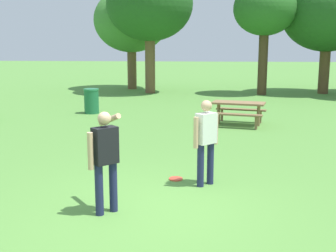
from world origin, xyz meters
The scene contains 10 objects.
ground_plane centered at (0.00, 0.00, 0.00)m, with size 120.00×120.00×0.00m, color #568E3D.
person_thrower centered at (0.96, 1.39, 0.94)m, with size 0.46×0.45×1.64m.
person_catcher centered at (-0.62, -0.13, 0.96)m, with size 0.47×0.84×1.64m.
frisbee centered at (0.37, 1.69, 0.01)m, with size 0.28×0.28×0.03m, color #E04733.
picnic_table_near centered at (2.02, 7.74, 0.56)m, with size 1.98×1.77×0.77m.
trash_can_beside_table centered at (-3.48, 9.70, 0.48)m, with size 0.59×0.59×0.96m.
tree_tall_left centered at (-3.48, 18.99, 3.98)m, with size 4.35×4.35×5.86m.
tree_broad_center centered at (-2.12, 16.92, 4.71)m, with size 4.60×4.60×6.70m.
tree_far_right centered at (3.89, 16.70, 4.37)m, with size 3.25×3.25×5.83m.
tree_slender_mid centered at (7.27, 17.51, 4.28)m, with size 4.86×4.86×6.38m.
Camera 1 is at (0.95, -6.56, 2.66)m, focal length 46.16 mm.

